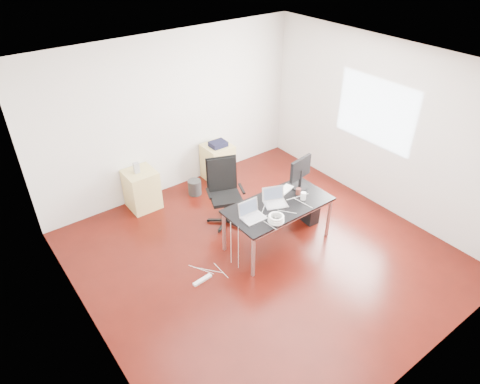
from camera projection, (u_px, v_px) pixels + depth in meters
room_shell at (267, 175)px, 5.70m from camera, size 5.00×5.00×5.00m
desk at (279, 207)px, 6.33m from camera, size 1.60×0.80×0.73m
office_chair at (224, 189)px, 6.87m from camera, size 0.62×0.64×1.08m
filing_cabinet_left at (142, 189)px, 7.32m from camera, size 0.50×0.50×0.70m
filing_cabinet_right at (218, 162)px, 8.11m from camera, size 0.50×0.50×0.70m
pc_tower at (306, 208)px, 7.10m from camera, size 0.23×0.46×0.44m
wastebasket at (195, 187)px, 7.76m from camera, size 0.27×0.27×0.28m
power_strip at (202, 280)px, 6.00m from camera, size 0.30×0.09×0.04m
laptop_left at (252, 214)px, 6.00m from camera, size 0.34×0.26×0.23m
laptop_right at (275, 200)px, 6.29m from camera, size 0.40×0.36×0.23m
monitor at (300, 172)px, 6.53m from camera, size 0.45×0.26×0.51m
keyboard at (282, 192)px, 6.56m from camera, size 0.46×0.25×0.02m
cup_white at (303, 196)px, 6.37m from camera, size 0.09×0.09×0.12m
cup_brown at (298, 191)px, 6.49m from camera, size 0.09×0.09×0.10m
cable_coil at (276, 219)px, 5.92m from camera, size 0.24×0.24×0.11m
power_adapter at (277, 217)px, 6.02m from camera, size 0.09×0.09×0.03m
speaker at (136, 168)px, 7.06m from camera, size 0.10×0.09×0.18m
navy_garment at (218, 144)px, 7.87m from camera, size 0.30×0.24×0.09m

